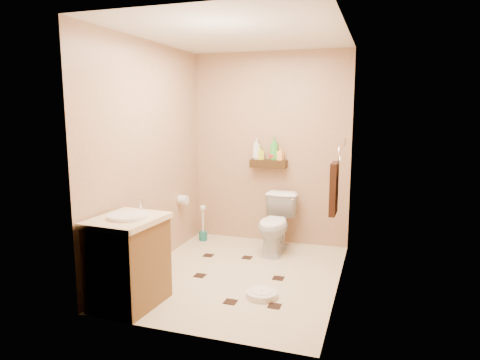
% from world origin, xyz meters
% --- Properties ---
extents(ground, '(2.50, 2.50, 0.00)m').
position_xyz_m(ground, '(0.00, 0.00, 0.00)').
color(ground, beige).
rests_on(ground, ground).
extents(wall_back, '(2.00, 0.04, 2.40)m').
position_xyz_m(wall_back, '(0.00, 1.25, 1.20)').
color(wall_back, tan).
rests_on(wall_back, ground).
extents(wall_front, '(2.00, 0.04, 2.40)m').
position_xyz_m(wall_front, '(0.00, -1.25, 1.20)').
color(wall_front, tan).
rests_on(wall_front, ground).
extents(wall_left, '(0.04, 2.50, 2.40)m').
position_xyz_m(wall_left, '(-1.00, 0.00, 1.20)').
color(wall_left, tan).
rests_on(wall_left, ground).
extents(wall_right, '(0.04, 2.50, 2.40)m').
position_xyz_m(wall_right, '(1.00, 0.00, 1.20)').
color(wall_right, tan).
rests_on(wall_right, ground).
extents(ceiling, '(2.00, 2.50, 0.02)m').
position_xyz_m(ceiling, '(0.00, 0.00, 2.40)').
color(ceiling, silver).
rests_on(ceiling, wall_back).
extents(wall_shelf, '(0.46, 0.14, 0.10)m').
position_xyz_m(wall_shelf, '(0.00, 1.17, 1.02)').
color(wall_shelf, '#3B2610').
rests_on(wall_shelf, wall_back).
extents(floor_accents, '(1.16, 1.25, 0.01)m').
position_xyz_m(floor_accents, '(0.01, -0.06, 0.00)').
color(floor_accents, black).
rests_on(floor_accents, ground).
extents(toilet, '(0.40, 0.69, 0.69)m').
position_xyz_m(toilet, '(0.19, 0.83, 0.34)').
color(toilet, white).
rests_on(toilet, ground).
extents(vanity, '(0.58, 0.68, 0.91)m').
position_xyz_m(vanity, '(-0.70, -0.94, 0.40)').
color(vanity, brown).
rests_on(vanity, ground).
extents(bathroom_scale, '(0.39, 0.39, 0.06)m').
position_xyz_m(bathroom_scale, '(0.37, -0.44, 0.03)').
color(bathroom_scale, silver).
rests_on(bathroom_scale, ground).
extents(toilet_brush, '(0.11, 0.11, 0.47)m').
position_xyz_m(toilet_brush, '(-0.82, 0.98, 0.17)').
color(toilet_brush, '#18635B').
rests_on(toilet_brush, ground).
extents(towel_ring, '(0.12, 0.30, 0.76)m').
position_xyz_m(towel_ring, '(0.91, 0.25, 0.95)').
color(towel_ring, silver).
rests_on(towel_ring, wall_right).
extents(toilet_paper, '(0.12, 0.11, 0.12)m').
position_xyz_m(toilet_paper, '(-0.94, 0.65, 0.60)').
color(toilet_paper, silver).
rests_on(toilet_paper, wall_left).
extents(bottle_a, '(0.15, 0.15, 0.27)m').
position_xyz_m(bottle_a, '(-0.16, 1.17, 1.21)').
color(bottle_a, silver).
rests_on(bottle_a, wall_shelf).
extents(bottle_b, '(0.11, 0.11, 0.17)m').
position_xyz_m(bottle_b, '(-0.11, 1.17, 1.16)').
color(bottle_b, '#E0EF32').
rests_on(bottle_b, wall_shelf).
extents(bottle_c, '(0.14, 0.14, 0.14)m').
position_xyz_m(bottle_c, '(0.07, 1.17, 1.14)').
color(bottle_c, red).
rests_on(bottle_c, wall_shelf).
extents(bottle_d, '(0.16, 0.16, 0.29)m').
position_xyz_m(bottle_d, '(0.07, 1.17, 1.21)').
color(bottle_d, green).
rests_on(bottle_d, wall_shelf).
extents(bottle_e, '(0.09, 0.09, 0.17)m').
position_xyz_m(bottle_e, '(0.15, 1.17, 1.15)').
color(bottle_e, '#FFAD54').
rests_on(bottle_e, wall_shelf).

